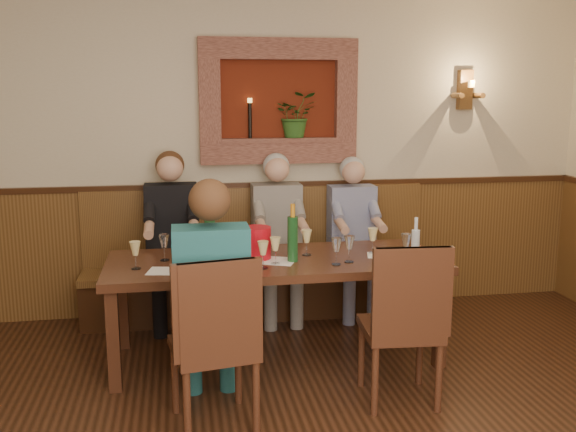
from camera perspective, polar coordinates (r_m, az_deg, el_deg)
name	(u,v)px	position (r m, az deg, el deg)	size (l,w,h in m)	color
room_shell	(343,102)	(2.66, 4.95, 10.09)	(6.04, 6.04, 2.82)	beige
wainscoting	(339,398)	(2.98, 4.52, -15.82)	(6.02, 6.02, 1.15)	#563618
wall_niche	(283,107)	(5.59, -0.41, 9.68)	(1.36, 0.30, 1.06)	#5F1D0D
wall_sconce	(466,91)	(6.08, 15.52, 10.68)	(0.25, 0.20, 0.35)	#563618
dining_table	(276,269)	(4.65, -1.11, -4.70)	(2.40, 0.90, 0.75)	#3B2011
bench	(259,278)	(5.64, -2.56, -5.56)	(3.00, 0.45, 1.11)	#381E0F
chair_near_left	(215,376)	(3.87, -6.52, -13.96)	(0.53, 0.53, 1.04)	#3B2011
chair_near_right	(400,355)	(4.18, 9.91, -12.07)	(0.50, 0.50, 1.04)	#3B2011
person_bench_left	(173,254)	(5.42, -10.20, -3.37)	(0.43, 0.53, 1.46)	black
person_bench_mid	(278,252)	(5.49, -0.88, -3.18)	(0.42, 0.51, 1.42)	#5B5753
person_bench_right	(353,250)	(5.64, 5.84, -3.07)	(0.40, 0.49, 1.38)	navy
person_chair_front	(212,319)	(3.88, -6.80, -9.06)	(0.43, 0.53, 1.46)	navy
spittoon_bucket	(257,243)	(4.61, -2.78, -2.40)	(0.20, 0.20, 0.23)	red
wine_bottle_green_a	(293,238)	(4.51, 0.42, -1.95)	(0.10, 0.10, 0.41)	#19471E
wine_bottle_green_b	(210,234)	(4.67, -6.96, -1.56)	(0.10, 0.10, 0.42)	#19471E
water_bottle	(415,245)	(4.56, 11.25, -2.57)	(0.06, 0.06, 0.33)	silver
tasting_sheet_a	(169,271)	(4.38, -10.51, -4.83)	(0.28, 0.20, 0.00)	white
tasting_sheet_b	(273,261)	(4.57, -1.38, -3.98)	(0.32, 0.23, 0.00)	white
tasting_sheet_c	(384,255)	(4.76, 8.56, -3.49)	(0.25, 0.18, 0.00)	white
tasting_sheet_d	(232,271)	(4.32, -5.00, -4.90)	(0.25, 0.18, 0.00)	white
wine_glass_0	(135,255)	(4.45, -13.41, -3.42)	(0.08, 0.08, 0.19)	#EFDC8E
wine_glass_1	(164,248)	(4.63, -10.95, -2.77)	(0.08, 0.08, 0.19)	white
wine_glass_2	(198,257)	(4.33, -7.97, -3.62)	(0.08, 0.08, 0.19)	#EFDC8E
wine_glass_3	(240,245)	(4.63, -4.26, -2.62)	(0.08, 0.08, 0.19)	white
wine_glass_4	(275,251)	(4.46, -1.14, -3.10)	(0.08, 0.08, 0.19)	#EFDC8E
wine_glass_5	(307,243)	(4.70, 1.67, -2.37)	(0.08, 0.08, 0.19)	#EFDC8E
wine_glass_6	(336,251)	(4.45, 4.32, -3.16)	(0.08, 0.08, 0.19)	white
wine_glass_7	(373,241)	(4.80, 7.53, -2.20)	(0.08, 0.08, 0.19)	#EFDC8E
wine_glass_8	(406,247)	(4.64, 10.45, -2.73)	(0.08, 0.08, 0.19)	white
wine_glass_9	(263,255)	(4.35, -2.23, -3.48)	(0.08, 0.08, 0.19)	#EFDC8E
wine_glass_10	(349,249)	(4.52, 5.47, -2.95)	(0.08, 0.08, 0.19)	white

